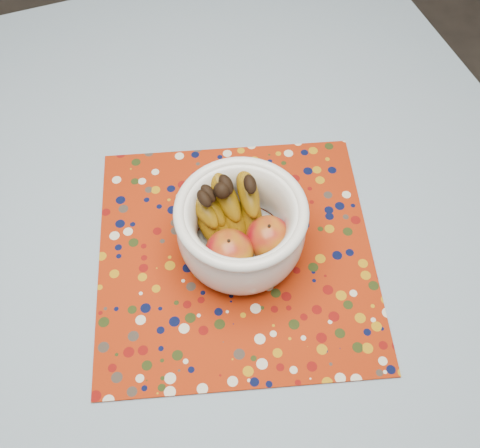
# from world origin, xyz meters

# --- Properties ---
(table) EXTENTS (1.20, 1.20, 0.75)m
(table) POSITION_xyz_m (0.00, 0.00, 0.67)
(table) COLOR brown
(table) RESTS_ON ground
(tablecloth) EXTENTS (1.32, 1.32, 0.01)m
(tablecloth) POSITION_xyz_m (0.00, 0.00, 0.76)
(tablecloth) COLOR #6384A5
(tablecloth) RESTS_ON table
(placemat) EXTENTS (0.56, 0.56, 0.00)m
(placemat) POSITION_xyz_m (0.05, -0.11, 0.76)
(placemat) COLOR #952208
(placemat) RESTS_ON tablecloth
(fruit_bowl) EXTENTS (0.21, 0.21, 0.15)m
(fruit_bowl) POSITION_xyz_m (0.05, -0.09, 0.83)
(fruit_bowl) COLOR white
(fruit_bowl) RESTS_ON placemat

